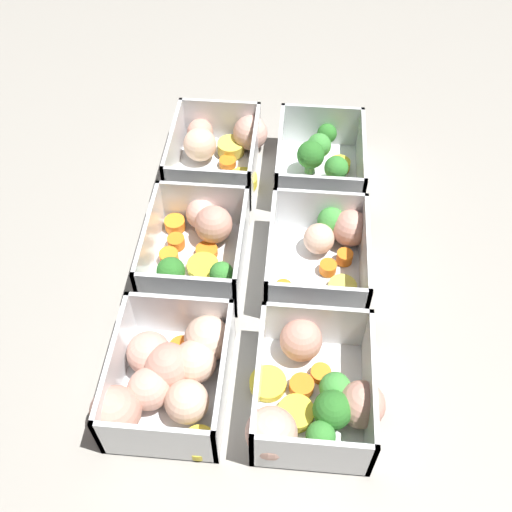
# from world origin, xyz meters

# --- Properties ---
(ground_plane) EXTENTS (4.00, 4.00, 0.00)m
(ground_plane) POSITION_xyz_m (0.00, 0.00, 0.00)
(ground_plane) COLOR gray
(container_near_left) EXTENTS (0.17, 0.16, 0.07)m
(container_near_left) POSITION_xyz_m (-0.18, -0.07, 0.03)
(container_near_left) COLOR white
(container_near_left) RESTS_ON ground_plane
(container_near_center) EXTENTS (0.16, 0.13, 0.07)m
(container_near_center) POSITION_xyz_m (0.02, -0.08, 0.02)
(container_near_center) COLOR white
(container_near_center) RESTS_ON ground_plane
(container_near_right) EXTENTS (0.15, 0.12, 0.07)m
(container_near_right) POSITION_xyz_m (0.18, -0.07, 0.03)
(container_near_right) COLOR white
(container_near_right) RESTS_ON ground_plane
(container_far_left) EXTENTS (0.16, 0.14, 0.07)m
(container_far_left) POSITION_xyz_m (-0.17, 0.08, 0.03)
(container_far_left) COLOR white
(container_far_left) RESTS_ON ground_plane
(container_far_center) EXTENTS (0.16, 0.12, 0.07)m
(container_far_center) POSITION_xyz_m (0.01, 0.07, 0.02)
(container_far_center) COLOR white
(container_far_center) RESTS_ON ground_plane
(container_far_right) EXTENTS (0.17, 0.14, 0.07)m
(container_far_right) POSITION_xyz_m (0.19, 0.07, 0.02)
(container_far_right) COLOR white
(container_far_right) RESTS_ON ground_plane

